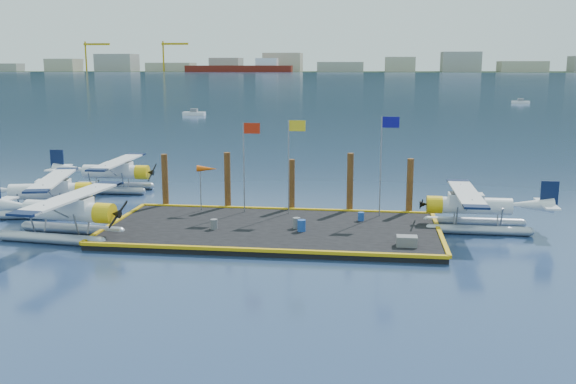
{
  "coord_description": "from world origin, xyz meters",
  "views": [
    {
      "loc": [
        5.81,
        -37.56,
        10.15
      ],
      "look_at": [
        0.69,
        2.0,
        2.21
      ],
      "focal_mm": 40.0,
      "sensor_mm": 36.0,
      "label": 1
    }
  ],
  "objects_px": {
    "drum_2": "(302,226)",
    "piling_4": "(410,188)",
    "drum_3": "(214,224)",
    "flagpole_red": "(247,153)",
    "windsock": "(207,170)",
    "piling_3": "(350,185)",
    "drum_1": "(297,223)",
    "crate": "(407,241)",
    "seaplane_d": "(472,208)",
    "seaplane_a": "(67,214)",
    "drum_4": "(361,216)",
    "seaplane_b": "(48,194)",
    "piling_0": "(165,182)",
    "flagpole_blue": "(384,151)",
    "seaplane_c": "(114,174)",
    "piling_1": "(228,182)",
    "piling_2": "(292,187)",
    "flagpole_yellow": "(292,152)"
  },
  "relations": [
    {
      "from": "crate",
      "to": "piling_2",
      "type": "height_order",
      "value": "piling_2"
    },
    {
      "from": "flagpole_yellow",
      "to": "seaplane_d",
      "type": "bearing_deg",
      "value": -7.04
    },
    {
      "from": "windsock",
      "to": "piling_3",
      "type": "xyz_separation_m",
      "value": [
        9.53,
        1.6,
        -1.08
      ]
    },
    {
      "from": "seaplane_d",
      "to": "seaplane_a",
      "type": "bearing_deg",
      "value": 102.6
    },
    {
      "from": "seaplane_a",
      "to": "crate",
      "type": "bearing_deg",
      "value": 95.03
    },
    {
      "from": "flagpole_yellow",
      "to": "seaplane_c",
      "type": "bearing_deg",
      "value": 153.82
    },
    {
      "from": "piling_0",
      "to": "piling_1",
      "type": "distance_m",
      "value": 4.5
    },
    {
      "from": "drum_1",
      "to": "piling_0",
      "type": "distance_m",
      "value": 11.45
    },
    {
      "from": "piling_0",
      "to": "seaplane_a",
      "type": "bearing_deg",
      "value": -112.01
    },
    {
      "from": "flagpole_blue",
      "to": "piling_0",
      "type": "height_order",
      "value": "flagpole_blue"
    },
    {
      "from": "seaplane_d",
      "to": "drum_2",
      "type": "xyz_separation_m",
      "value": [
        -10.28,
        -3.14,
        -0.66
      ]
    },
    {
      "from": "drum_1",
      "to": "drum_2",
      "type": "height_order",
      "value": "drum_2"
    },
    {
      "from": "drum_4",
      "to": "windsock",
      "type": "distance_m",
      "value": 10.76
    },
    {
      "from": "flagpole_blue",
      "to": "drum_1",
      "type": "bearing_deg",
      "value": -143.44
    },
    {
      "from": "drum_3",
      "to": "crate",
      "type": "distance_m",
      "value": 11.57
    },
    {
      "from": "drum_1",
      "to": "crate",
      "type": "xyz_separation_m",
      "value": [
        6.43,
        -3.13,
        -0.04
      ]
    },
    {
      "from": "seaplane_c",
      "to": "drum_4",
      "type": "bearing_deg",
      "value": 64.64
    },
    {
      "from": "seaplane_c",
      "to": "flagpole_red",
      "type": "bearing_deg",
      "value": 57.55
    },
    {
      "from": "seaplane_b",
      "to": "windsock",
      "type": "distance_m",
      "value": 11.15
    },
    {
      "from": "crate",
      "to": "piling_1",
      "type": "relative_size",
      "value": 0.27
    },
    {
      "from": "seaplane_d",
      "to": "piling_1",
      "type": "distance_m",
      "value": 16.43
    },
    {
      "from": "seaplane_b",
      "to": "drum_4",
      "type": "xyz_separation_m",
      "value": [
        21.33,
        -0.62,
        -0.8
      ]
    },
    {
      "from": "crate",
      "to": "seaplane_d",
      "type": "bearing_deg",
      "value": 52.9
    },
    {
      "from": "piling_2",
      "to": "seaplane_a",
      "type": "bearing_deg",
      "value": -146.26
    },
    {
      "from": "drum_1",
      "to": "piling_0",
      "type": "bearing_deg",
      "value": 151.28
    },
    {
      "from": "windsock",
      "to": "drum_1",
      "type": "bearing_deg",
      "value": -30.73
    },
    {
      "from": "drum_2",
      "to": "piling_4",
      "type": "height_order",
      "value": "piling_4"
    },
    {
      "from": "seaplane_a",
      "to": "piling_2",
      "type": "xyz_separation_m",
      "value": [
        12.33,
        8.23,
        0.37
      ]
    },
    {
      "from": "windsock",
      "to": "crate",
      "type": "bearing_deg",
      "value": -28.4
    },
    {
      "from": "seaplane_b",
      "to": "piling_3",
      "type": "distance_m",
      "value": 20.66
    },
    {
      "from": "seaplane_d",
      "to": "piling_1",
      "type": "bearing_deg",
      "value": 79.73
    },
    {
      "from": "flagpole_blue",
      "to": "piling_1",
      "type": "relative_size",
      "value": 1.55
    },
    {
      "from": "crate",
      "to": "seaplane_c",
      "type": "bearing_deg",
      "value": 147.23
    },
    {
      "from": "seaplane_d",
      "to": "drum_4",
      "type": "height_order",
      "value": "seaplane_d"
    },
    {
      "from": "piling_4",
      "to": "seaplane_c",
      "type": "bearing_deg",
      "value": 165.53
    },
    {
      "from": "crate",
      "to": "piling_0",
      "type": "distance_m",
      "value": 18.58
    },
    {
      "from": "seaplane_d",
      "to": "piling_0",
      "type": "relative_size",
      "value": 2.25
    },
    {
      "from": "seaplane_b",
      "to": "drum_1",
      "type": "height_order",
      "value": "seaplane_b"
    },
    {
      "from": "seaplane_b",
      "to": "flagpole_red",
      "type": "bearing_deg",
      "value": 79.54
    },
    {
      "from": "seaplane_c",
      "to": "flagpole_red",
      "type": "relative_size",
      "value": 1.57
    },
    {
      "from": "drum_3",
      "to": "flagpole_blue",
      "type": "height_order",
      "value": "flagpole_blue"
    },
    {
      "from": "piling_4",
      "to": "seaplane_d",
      "type": "bearing_deg",
      "value": -39.64
    },
    {
      "from": "drum_3",
      "to": "flagpole_red",
      "type": "distance_m",
      "value": 6.12
    },
    {
      "from": "flagpole_red",
      "to": "piling_4",
      "type": "bearing_deg",
      "value": 8.43
    },
    {
      "from": "flagpole_red",
      "to": "piling_2",
      "type": "distance_m",
      "value": 4.07
    },
    {
      "from": "seaplane_a",
      "to": "drum_4",
      "type": "height_order",
      "value": "seaplane_a"
    },
    {
      "from": "drum_3",
      "to": "windsock",
      "type": "distance_m",
      "value": 5.6
    },
    {
      "from": "piling_0",
      "to": "piling_2",
      "type": "xyz_separation_m",
      "value": [
        9.0,
        0.0,
        -0.1
      ]
    },
    {
      "from": "drum_3",
      "to": "drum_2",
      "type": "bearing_deg",
      "value": 2.08
    },
    {
      "from": "windsock",
      "to": "drum_3",
      "type": "bearing_deg",
      "value": -71.44
    }
  ]
}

